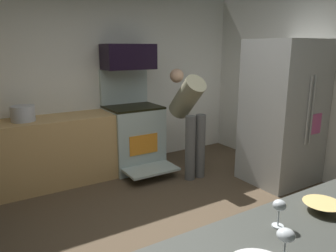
{
  "coord_description": "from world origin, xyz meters",
  "views": [
    {
      "loc": [
        -1.47,
        -2.25,
        1.78
      ],
      "look_at": [
        0.11,
        0.3,
        1.05
      ],
      "focal_mm": 34.36,
      "sensor_mm": 36.0,
      "label": 1
    }
  ],
  "objects_px": {
    "microwave": "(129,57)",
    "wine_glass_near": "(286,237)",
    "wine_glass_far": "(279,207)",
    "refrigerator": "(283,113)",
    "oven_range": "(134,135)",
    "mixing_bowl_small": "(322,207)",
    "person_cook": "(189,113)",
    "stock_pot": "(23,113)"
  },
  "relations": [
    {
      "from": "person_cook",
      "to": "mixing_bowl_small",
      "type": "height_order",
      "value": "person_cook"
    },
    {
      "from": "oven_range",
      "to": "microwave",
      "type": "height_order",
      "value": "microwave"
    },
    {
      "from": "wine_glass_near",
      "to": "wine_glass_far",
      "type": "bearing_deg",
      "value": 44.81
    },
    {
      "from": "refrigerator",
      "to": "mixing_bowl_small",
      "type": "distance_m",
      "value": 2.64
    },
    {
      "from": "mixing_bowl_small",
      "to": "wine_glass_near",
      "type": "xyz_separation_m",
      "value": [
        -0.53,
        -0.17,
        0.09
      ]
    },
    {
      "from": "person_cook",
      "to": "wine_glass_near",
      "type": "relative_size",
      "value": 10.1
    },
    {
      "from": "stock_pot",
      "to": "oven_range",
      "type": "bearing_deg",
      "value": -0.64
    },
    {
      "from": "microwave",
      "to": "person_cook",
      "type": "xyz_separation_m",
      "value": [
        0.55,
        -0.75,
        -0.76
      ]
    },
    {
      "from": "oven_range",
      "to": "stock_pot",
      "type": "xyz_separation_m",
      "value": [
        -1.48,
        0.02,
        0.49
      ]
    },
    {
      "from": "oven_range",
      "to": "person_cook",
      "type": "bearing_deg",
      "value": -50.23
    },
    {
      "from": "stock_pot",
      "to": "wine_glass_far",
      "type": "bearing_deg",
      "value": -77.56
    },
    {
      "from": "person_cook",
      "to": "wine_glass_far",
      "type": "height_order",
      "value": "person_cook"
    },
    {
      "from": "microwave",
      "to": "mixing_bowl_small",
      "type": "height_order",
      "value": "microwave"
    },
    {
      "from": "person_cook",
      "to": "stock_pot",
      "type": "relative_size",
      "value": 5.24
    },
    {
      "from": "wine_glass_far",
      "to": "stock_pot",
      "type": "xyz_separation_m",
      "value": [
        -0.72,
        3.28,
        -0.01
      ]
    },
    {
      "from": "person_cook",
      "to": "microwave",
      "type": "bearing_deg",
      "value": 125.96
    },
    {
      "from": "wine_glass_near",
      "to": "stock_pot",
      "type": "height_order",
      "value": "stock_pot"
    },
    {
      "from": "wine_glass_near",
      "to": "wine_glass_far",
      "type": "height_order",
      "value": "wine_glass_near"
    },
    {
      "from": "mixing_bowl_small",
      "to": "stock_pot",
      "type": "xyz_separation_m",
      "value": [
        -1.06,
        3.3,
        0.07
      ]
    },
    {
      "from": "microwave",
      "to": "wine_glass_near",
      "type": "bearing_deg",
      "value": -105.01
    },
    {
      "from": "wine_glass_near",
      "to": "person_cook",
      "type": "bearing_deg",
      "value": 61.86
    },
    {
      "from": "person_cook",
      "to": "stock_pot",
      "type": "xyz_separation_m",
      "value": [
        -2.03,
        0.67,
        0.1
      ]
    },
    {
      "from": "microwave",
      "to": "wine_glass_near",
      "type": "relative_size",
      "value": 5.01
    },
    {
      "from": "person_cook",
      "to": "mixing_bowl_small",
      "type": "distance_m",
      "value": 2.8
    },
    {
      "from": "refrigerator",
      "to": "wine_glass_far",
      "type": "height_order",
      "value": "refrigerator"
    },
    {
      "from": "wine_glass_far",
      "to": "wine_glass_near",
      "type": "bearing_deg",
      "value": -135.19
    },
    {
      "from": "wine_glass_near",
      "to": "wine_glass_far",
      "type": "distance_m",
      "value": 0.27
    },
    {
      "from": "mixing_bowl_small",
      "to": "stock_pot",
      "type": "distance_m",
      "value": 3.47
    },
    {
      "from": "microwave",
      "to": "mixing_bowl_small",
      "type": "distance_m",
      "value": 3.48
    },
    {
      "from": "oven_range",
      "to": "refrigerator",
      "type": "height_order",
      "value": "refrigerator"
    },
    {
      "from": "mixing_bowl_small",
      "to": "stock_pot",
      "type": "relative_size",
      "value": 0.75
    },
    {
      "from": "microwave",
      "to": "wine_glass_far",
      "type": "bearing_deg",
      "value": -102.72
    },
    {
      "from": "microwave",
      "to": "wine_glass_near",
      "type": "distance_m",
      "value": 3.73
    },
    {
      "from": "oven_range",
      "to": "wine_glass_near",
      "type": "distance_m",
      "value": 3.62
    },
    {
      "from": "wine_glass_far",
      "to": "microwave",
      "type": "bearing_deg",
      "value": 77.28
    },
    {
      "from": "mixing_bowl_small",
      "to": "refrigerator",
      "type": "bearing_deg",
      "value": 43.58
    },
    {
      "from": "microwave",
      "to": "stock_pot",
      "type": "distance_m",
      "value": 1.62
    },
    {
      "from": "refrigerator",
      "to": "stock_pot",
      "type": "relative_size",
      "value": 6.63
    },
    {
      "from": "microwave",
      "to": "person_cook",
      "type": "relative_size",
      "value": 0.5
    },
    {
      "from": "refrigerator",
      "to": "wine_glass_far",
      "type": "relative_size",
      "value": 12.94
    },
    {
      "from": "microwave",
      "to": "stock_pot",
      "type": "height_order",
      "value": "microwave"
    },
    {
      "from": "refrigerator",
      "to": "microwave",
      "type": "bearing_deg",
      "value": 133.76
    }
  ]
}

